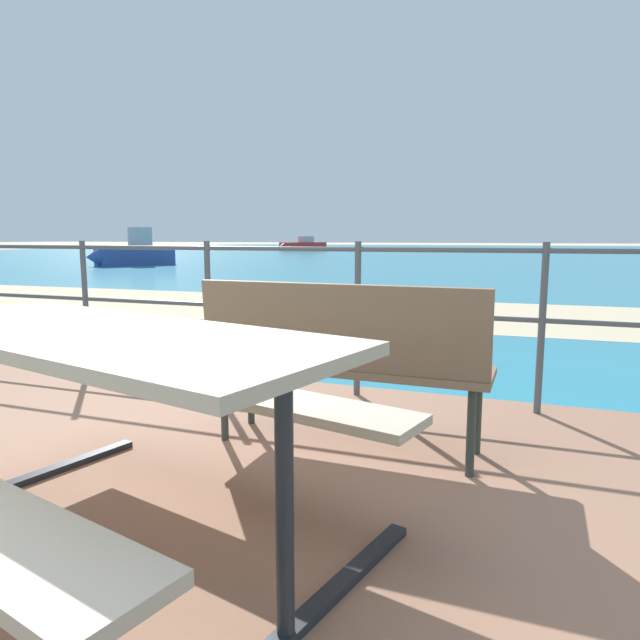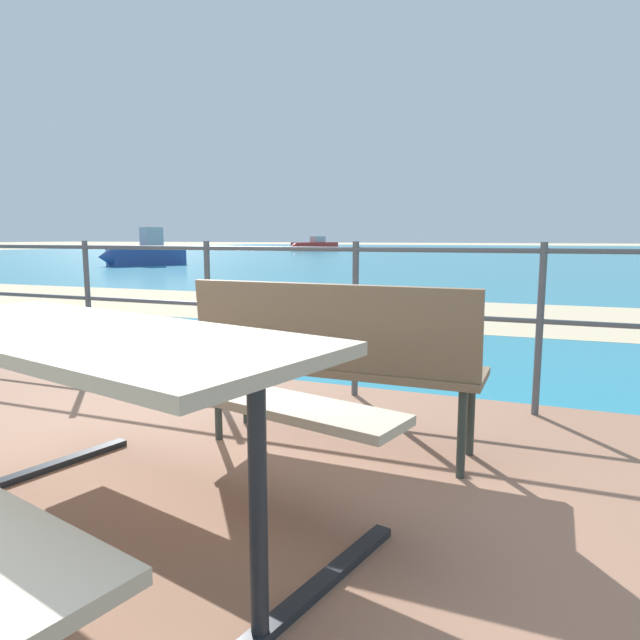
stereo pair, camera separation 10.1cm
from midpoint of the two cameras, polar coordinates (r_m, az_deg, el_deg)
The scene contains 7 objects.
sea_water at distance 41.33m, azimuth 19.55°, elevation 6.28°, with size 90.00×90.00×0.01m, color teal.
beach_strip at distance 8.79m, azimuth 10.23°, elevation 0.73°, with size 54.00×3.49×0.01m, color beige.
picnic_table at distance 2.06m, azimuth -21.63°, elevation -5.96°, with size 2.09×1.77×0.79m.
park_bench at distance 2.82m, azimuth 2.49°, elevation -3.24°, with size 1.46×0.43×0.87m.
railing_fence at distance 4.07m, azimuth -3.59°, elevation 2.32°, with size 5.94×0.04×1.06m.
boat_near at distance 24.42m, azimuth -17.20°, elevation 6.45°, with size 2.38×3.53×1.55m.
boat_far at distance 50.95m, azimuth -0.52°, elevation 7.54°, with size 3.22×4.88×1.23m.
Camera 2 is at (1.79, -1.26, 1.15)m, focal length 31.66 mm.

